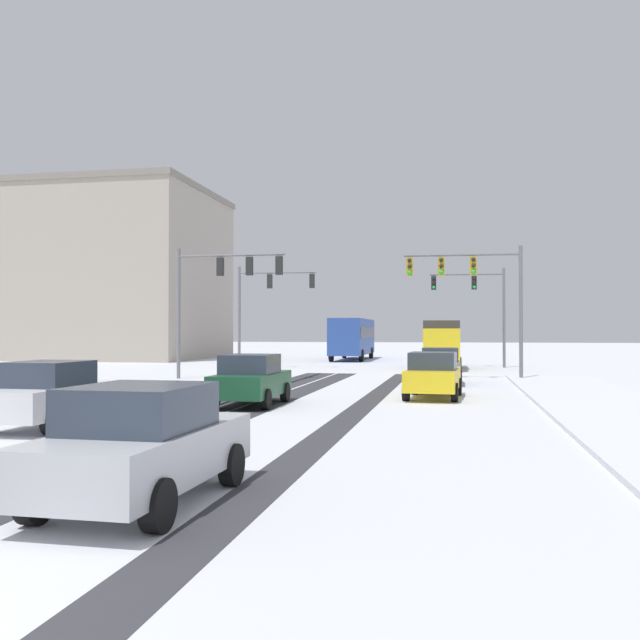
{
  "coord_description": "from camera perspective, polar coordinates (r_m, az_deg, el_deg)",
  "views": [
    {
      "loc": [
        5.26,
        -3.97,
        2.34
      ],
      "look_at": [
        0.0,
        23.16,
        2.8
      ],
      "focal_mm": 39.35,
      "sensor_mm": 36.0,
      "label": 1
    }
  ],
  "objects": [
    {
      "name": "sidewalk_kerb_right",
      "position": [
        19.52,
        24.45,
        -7.58
      ],
      "size": [
        4.0,
        36.39,
        0.12
      ],
      "primitive_type": "cube",
      "color": "white",
      "rests_on": "ground"
    },
    {
      "name": "traffic_signal_far_right",
      "position": [
        47.0,
        12.75,
        1.82
      ],
      "size": [
        4.85,
        0.65,
        6.5
      ],
      "color": "slate",
      "rests_on": "ground"
    },
    {
      "name": "wheel_track_oncoming",
      "position": [
        22.07,
        -9.86,
        -7.02
      ],
      "size": [
        0.86,
        36.39,
        0.01
      ],
      "primitive_type": "cube",
      "color": "#38383D",
      "rests_on": "ground"
    },
    {
      "name": "bus_oncoming",
      "position": [
        58.37,
        2.68,
        -1.29
      ],
      "size": [
        2.78,
        11.03,
        3.38
      ],
      "color": "#284793",
      "rests_on": "ground"
    },
    {
      "name": "car_dark_green_third",
      "position": [
        22.44,
        -5.63,
        -4.84
      ],
      "size": [
        1.88,
        4.12,
        1.62
      ],
      "color": "#194C2D",
      "rests_on": "ground"
    },
    {
      "name": "wheel_track_center",
      "position": [
        20.84,
        3.04,
        -7.39
      ],
      "size": [
        0.79,
        36.39,
        0.01
      ],
      "primitive_type": "cube",
      "color": "#38383D",
      "rests_on": "ground"
    },
    {
      "name": "wheel_track_left_lane",
      "position": [
        21.81,
        -7.98,
        -7.09
      ],
      "size": [
        0.87,
        36.39,
        0.01
      ],
      "primitive_type": "cube",
      "color": "#38383D",
      "rests_on": "ground"
    },
    {
      "name": "office_building_far_left_block",
      "position": [
        65.32,
        -17.7,
        3.5
      ],
      "size": [
        20.54,
        15.89,
        14.7
      ],
      "color": "#A89E8E",
      "rests_on": "ground"
    },
    {
      "name": "car_white_fourth",
      "position": [
        18.42,
        -21.05,
        -5.64
      ],
      "size": [
        1.86,
        4.11,
        1.62
      ],
      "color": "silver",
      "rests_on": "ground"
    },
    {
      "name": "traffic_signal_far_left",
      "position": [
        44.87,
        -4.45,
        1.94
      ],
      "size": [
        5.03,
        0.71,
        6.5
      ],
      "color": "slate",
      "rests_on": "ground"
    },
    {
      "name": "car_grey_lead",
      "position": [
        31.94,
        9.74,
        -3.67
      ],
      "size": [
        1.91,
        4.14,
        1.62
      ],
      "color": "slate",
      "rests_on": "ground"
    },
    {
      "name": "wheel_track_right_lane",
      "position": [
        21.48,
        -5.19,
        -7.19
      ],
      "size": [
        1.08,
        36.39,
        0.01
      ],
      "primitive_type": "cube",
      "color": "#38383D",
      "rests_on": "ground"
    },
    {
      "name": "box_truck_delivery",
      "position": [
        44.52,
        9.85,
        -1.85
      ],
      "size": [
        2.42,
        7.44,
        3.02
      ],
      "color": "yellow",
      "rests_on": "ground"
    },
    {
      "name": "car_yellow_cab_second",
      "position": [
        25.04,
        9.19,
        -4.43
      ],
      "size": [
        2.0,
        4.18,
        1.62
      ],
      "color": "yellow",
      "rests_on": "ground"
    },
    {
      "name": "car_silver_fifth",
      "position": [
        9.97,
        -14.2,
        -9.72
      ],
      "size": [
        1.91,
        4.14,
        1.62
      ],
      "color": "#B7BABF",
      "rests_on": "ground"
    },
    {
      "name": "traffic_signal_near_left",
      "position": [
        35.02,
        -8.1,
        3.04
      ],
      "size": [
        5.58,
        0.45,
        6.5
      ],
      "color": "slate",
      "rests_on": "ground"
    },
    {
      "name": "traffic_signal_near_right",
      "position": [
        35.03,
        12.36,
        3.06
      ],
      "size": [
        5.7,
        0.57,
        6.5
      ],
      "color": "slate",
      "rests_on": "ground"
    }
  ]
}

